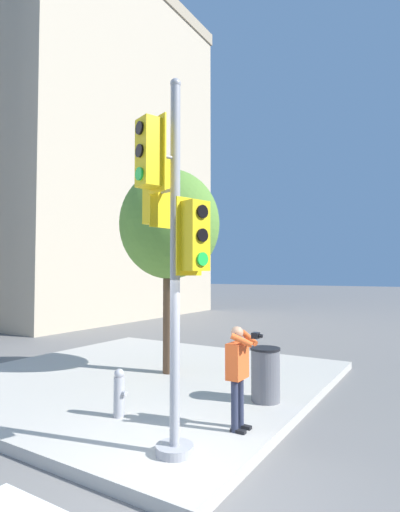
{
  "coord_description": "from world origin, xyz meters",
  "views": [
    {
      "loc": [
        -4.0,
        -2.71,
        2.59
      ],
      "look_at": [
        1.44,
        0.63,
        2.87
      ],
      "focal_mm": 28.0,
      "sensor_mm": 36.0,
      "label": 1
    }
  ],
  "objects_px": {
    "person_photographer": "(238,368)",
    "street_tree": "(170,226)",
    "traffic_signal_pole": "(169,232)",
    "trash_bin": "(265,374)",
    "fire_hydrant": "(119,393)"
  },
  "relations": [
    {
      "from": "street_tree",
      "to": "fire_hydrant",
      "type": "relative_size",
      "value": 6.2
    },
    {
      "from": "person_photographer",
      "to": "trash_bin",
      "type": "distance_m",
      "value": 1.58
    },
    {
      "from": "traffic_signal_pole",
      "to": "person_photographer",
      "type": "distance_m",
      "value": 2.43
    },
    {
      "from": "traffic_signal_pole",
      "to": "person_photographer",
      "type": "relative_size",
      "value": 3.23
    },
    {
      "from": "traffic_signal_pole",
      "to": "trash_bin",
      "type": "xyz_separation_m",
      "value": [
        2.79,
        -0.23,
        -2.47
      ]
    },
    {
      "from": "traffic_signal_pole",
      "to": "trash_bin",
      "type": "relative_size",
      "value": 5.11
    },
    {
      "from": "traffic_signal_pole",
      "to": "street_tree",
      "type": "relative_size",
      "value": 1.03
    },
    {
      "from": "street_tree",
      "to": "trash_bin",
      "type": "xyz_separation_m",
      "value": [
        -0.78,
        -2.81,
        -3.08
      ]
    },
    {
      "from": "person_photographer",
      "to": "street_tree",
      "type": "relative_size",
      "value": 0.32
    },
    {
      "from": "person_photographer",
      "to": "street_tree",
      "type": "xyz_separation_m",
      "value": [
        2.29,
        2.98,
        2.64
      ]
    },
    {
      "from": "person_photographer",
      "to": "street_tree",
      "type": "distance_m",
      "value": 4.59
    },
    {
      "from": "street_tree",
      "to": "trash_bin",
      "type": "relative_size",
      "value": 4.96
    },
    {
      "from": "person_photographer",
      "to": "trash_bin",
      "type": "xyz_separation_m",
      "value": [
        1.51,
        0.17,
        -0.44
      ]
    },
    {
      "from": "traffic_signal_pole",
      "to": "street_tree",
      "type": "bearing_deg",
      "value": 35.81
    },
    {
      "from": "traffic_signal_pole",
      "to": "street_tree",
      "type": "distance_m",
      "value": 4.45
    }
  ]
}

